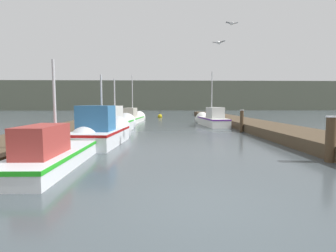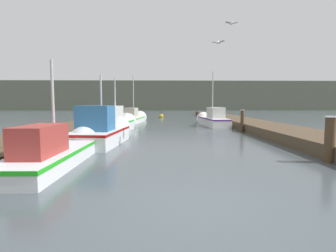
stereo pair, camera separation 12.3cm
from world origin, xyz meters
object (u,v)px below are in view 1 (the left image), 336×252
object	(u,v)px
fishing_boat_4	(134,118)
fishing_boat_2	(116,123)
seagull_1	(219,43)
mooring_piling_2	(124,114)
fishing_boat_0	(60,151)
channel_buoy	(160,116)
fishing_boat_3	(211,119)
mooring_piling_1	(331,139)
mooring_piling_0	(242,121)
seagull_lead	(232,23)
fishing_boat_1	(103,132)

from	to	relation	value
fishing_boat_4	fishing_boat_2	bearing A→B (deg)	-85.74
fishing_boat_2	seagull_1	bearing A→B (deg)	-41.54
fishing_boat_4	seagull_1	world-z (taller)	fishing_boat_4
fishing_boat_4	mooring_piling_2	size ratio (longest dim) A/B	4.90
fishing_boat_2	fishing_boat_4	distance (m)	8.67
fishing_boat_0	channel_buoy	world-z (taller)	fishing_boat_0
fishing_boat_4	fishing_boat_0	bearing A→B (deg)	-85.62
fishing_boat_2	fishing_boat_3	size ratio (longest dim) A/B	0.97
fishing_boat_3	seagull_1	bearing A→B (deg)	-103.65
fishing_boat_2	channel_buoy	size ratio (longest dim) A/B	5.54
fishing_boat_2	mooring_piling_1	size ratio (longest dim) A/B	4.13
fishing_boat_2	fishing_boat_0	bearing A→B (deg)	-85.74
mooring_piling_0	channel_buoy	size ratio (longest dim) A/B	1.32
fishing_boat_2	mooring_piling_0	size ratio (longest dim) A/B	4.21
fishing_boat_0	mooring_piling_2	distance (m)	21.17
seagull_lead	seagull_1	bearing A→B (deg)	-144.66
fishing_boat_4	mooring_piling_0	distance (m)	11.98
mooring_piling_2	seagull_lead	xyz separation A→B (m)	(7.14, -17.31, 4.67)
fishing_boat_3	seagull_1	size ratio (longest dim) A/B	11.74
channel_buoy	seagull_1	distance (m)	22.19
fishing_boat_4	seagull_1	distance (m)	15.70
fishing_boat_2	mooring_piling_0	xyz separation A→B (m)	(7.95, -0.50, 0.18)
fishing_boat_4	mooring_piling_0	world-z (taller)	fishing_boat_4
fishing_boat_2	fishing_boat_4	world-z (taller)	fishing_boat_4
fishing_boat_2	mooring_piling_1	world-z (taller)	fishing_boat_2
mooring_piling_1	channel_buoy	size ratio (longest dim) A/B	1.34
fishing_boat_1	fishing_boat_4	world-z (taller)	fishing_boat_4
seagull_lead	seagull_1	world-z (taller)	seagull_lead
mooring_piling_0	channel_buoy	distance (m)	17.27
mooring_piling_1	mooring_piling_2	distance (m)	23.19
fishing_boat_2	channel_buoy	distance (m)	16.23
fishing_boat_0	fishing_boat_2	distance (m)	8.86
mooring_piling_1	fishing_boat_2	bearing A→B (deg)	131.68
fishing_boat_2	mooring_piling_1	bearing A→B (deg)	-42.64
seagull_1	fishing_boat_2	bearing A→B (deg)	168.15
mooring_piling_0	mooring_piling_2	size ratio (longest dim) A/B	1.12
seagull_1	fishing_boat_0	bearing A→B (deg)	-114.59
fishing_boat_0	channel_buoy	xyz separation A→B (m)	(3.05, 24.83, -0.21)
mooring_piling_1	seagull_1	xyz separation A→B (m)	(-2.75, 3.31, 3.60)
mooring_piling_2	channel_buoy	distance (m)	5.45
fishing_boat_2	channel_buoy	world-z (taller)	fishing_boat_2
fishing_boat_1	seagull_1	bearing A→B (deg)	-4.46
fishing_boat_2	mooring_piling_0	distance (m)	7.97
channel_buoy	seagull_lead	bearing A→B (deg)	-81.46
mooring_piling_0	seagull_lead	distance (m)	6.74
mooring_piling_2	channel_buoy	bearing A→B (deg)	42.69
fishing_boat_0	fishing_boat_2	bearing A→B (deg)	89.27
mooring_piling_0	mooring_piling_1	size ratio (longest dim) A/B	0.98
fishing_boat_1	mooring_piling_2	size ratio (longest dim) A/B	3.92
fishing_boat_0	fishing_boat_4	distance (m)	17.53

